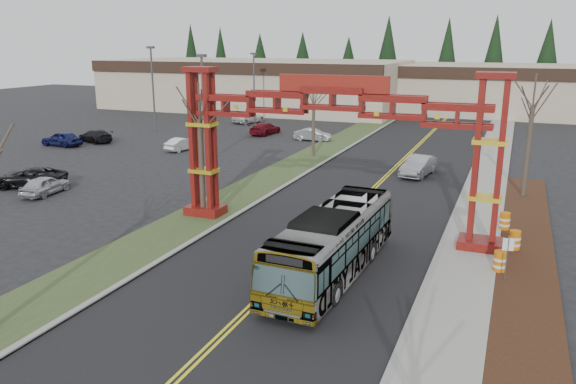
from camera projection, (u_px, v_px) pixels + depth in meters
The scene contains 32 objects.
road at pixel (362, 200), 37.72m from camera, with size 12.00×110.00×0.02m, color black.
lane_line_left at pixel (361, 199), 37.76m from camera, with size 0.12×100.00×0.01m, color yellow.
lane_line_right at pixel (364, 200), 37.67m from camera, with size 0.12×100.00×0.01m, color yellow.
curb_right at pixel (457, 209), 35.46m from camera, with size 0.30×110.00×0.15m, color gray.
sidewalk_right at pixel (481, 211), 34.93m from camera, with size 2.60×110.00×0.14m, color gray.
landscape_strip at pixel (527, 329), 20.57m from camera, with size 2.60×50.00×0.12m, color black.
grass_median at pixel (255, 188), 40.63m from camera, with size 4.00×110.00×0.08m, color #314221.
curb_left at pixel (278, 190), 39.95m from camera, with size 0.30×110.00×0.15m, color gray.
gateway_arch at pixel (332, 125), 29.92m from camera, with size 18.20×1.60×8.90m.
retail_building_west at pixel (257, 84), 89.70m from camera, with size 46.00×22.30×7.50m.
retail_building_east at pixel (526, 90), 82.31m from camera, with size 38.00×20.30×7.00m.
conifer_treeline at pixel (467, 65), 95.88m from camera, with size 116.10×5.60×13.00m.
transit_bus at pixel (333, 242), 25.20m from camera, with size 2.59×11.07×3.08m, color #A3A5AA.
silver_sedan at pixel (418, 166), 44.33m from camera, with size 1.67×4.78×1.57m, color #A5A8AD.
parked_car_near_a at pixel (45, 185), 38.88m from camera, with size 1.58×3.92×1.33m, color #B7BAC0.
parked_car_near_b at pixel (182, 144), 54.78m from camera, with size 1.33×3.81×1.25m, color white.
parked_car_near_c at pixel (29, 177), 40.88m from camera, with size 2.37×5.14×1.43m, color black.
parked_car_mid_a at pixel (265, 128), 64.22m from camera, with size 1.93×4.75×1.38m, color maroon.
parked_car_mid_b at pixel (62, 139), 57.02m from camera, with size 1.78×4.43×1.51m, color #171C51.
parked_car_far_a at pixel (313, 135), 60.10m from camera, with size 1.37×3.92×1.29m, color #B0B6B8.
parked_car_far_b at pixel (249, 118), 73.41m from camera, with size 2.15×4.67×1.30m, color white.
parked_car_far_c at pixel (95, 136), 59.34m from camera, with size 1.89×4.64×1.35m, color black.
bare_tree_median_mid at pixel (200, 120), 32.63m from camera, with size 3.24×3.24×8.04m.
bare_tree_median_far at pixel (314, 103), 50.55m from camera, with size 2.96×2.96×6.90m.
bare_tree_right_far at pixel (533, 106), 36.87m from camera, with size 3.16×3.16×8.30m.
light_pole_near at pixel (203, 102), 47.50m from camera, with size 0.81×0.40×9.30m.
light_pole_mid at pixel (153, 83), 64.72m from camera, with size 0.85×0.43×9.81m.
light_pole_far at pixel (254, 83), 71.66m from camera, with size 0.78×0.39×8.98m.
street_sign at pixel (508, 251), 24.33m from camera, with size 0.47×0.13×2.07m.
barrel_south at pixel (500, 262), 25.59m from camera, with size 0.58×0.58×1.07m.
barrel_mid at pixel (514, 241), 28.30m from camera, with size 0.59×0.59×1.09m.
barrel_north at pixel (505, 222), 31.33m from camera, with size 0.58×0.58×1.08m.
Camera 1 is at (9.09, -10.50, 10.25)m, focal length 35.00 mm.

